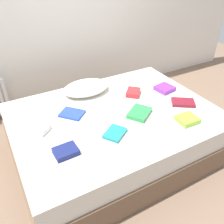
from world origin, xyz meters
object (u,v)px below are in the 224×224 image
at_px(textbook_teal, 115,133).
at_px(textbook_purple, 165,88).
at_px(pillow, 86,88).
at_px(textbook_green, 139,113).
at_px(textbook_navy, 66,151).
at_px(textbook_white, 37,128).
at_px(bed, 114,133).
at_px(textbook_blue, 72,114).
at_px(textbook_maroon, 183,102).
at_px(textbook_lime, 187,119).
at_px(textbook_red, 133,92).

distance_m(textbook_teal, textbook_purple, 0.98).
bearing_deg(pillow, textbook_green, -67.38).
distance_m(pillow, textbook_navy, 0.98).
xyz_separation_m(textbook_white, textbook_navy, (0.12, -0.41, -0.00)).
bearing_deg(pillow, bed, -81.54).
relative_size(textbook_blue, textbook_maroon, 0.94).
bearing_deg(textbook_lime, textbook_purple, 74.01).
bearing_deg(textbook_maroon, pillow, 172.24).
xyz_separation_m(bed, textbook_lime, (0.52, -0.45, 0.28)).
bearing_deg(textbook_maroon, textbook_red, 164.34).
relative_size(bed, textbook_maroon, 8.63).
distance_m(textbook_blue, textbook_green, 0.66).
distance_m(bed, textbook_red, 0.50).
xyz_separation_m(pillow, textbook_white, (-0.66, -0.41, -0.04)).
xyz_separation_m(textbook_red, textbook_navy, (-0.97, -0.53, -0.00)).
bearing_deg(pillow, textbook_navy, -123.30).
xyz_separation_m(textbook_red, textbook_blue, (-0.74, -0.04, -0.01)).
distance_m(bed, textbook_teal, 0.43).
relative_size(textbook_blue, textbook_teal, 1.10).
bearing_deg(textbook_green, textbook_white, 131.27).
xyz_separation_m(pillow, textbook_blue, (-0.30, -0.33, -0.05)).
distance_m(textbook_red, textbook_teal, 0.73).
distance_m(textbook_navy, textbook_purple, 1.41).
bearing_deg(textbook_maroon, textbook_blue, -164.62).
xyz_separation_m(bed, pillow, (-0.08, 0.51, 0.31)).
bearing_deg(textbook_maroon, textbook_navy, -140.76).
height_order(textbook_red, textbook_navy, textbook_red).
relative_size(pillow, textbook_blue, 2.37).
distance_m(textbook_teal, textbook_navy, 0.45).
bearing_deg(textbook_purple, textbook_blue, 167.85).
bearing_deg(textbook_navy, textbook_blue, 62.01).
bearing_deg(bed, textbook_lime, -40.93).
relative_size(textbook_green, textbook_teal, 1.21).
xyz_separation_m(pillow, textbook_green, (0.27, -0.65, -0.04)).
xyz_separation_m(textbook_blue, textbook_lime, (0.90, -0.63, 0.01)).
xyz_separation_m(textbook_lime, textbook_purple, (0.20, 0.57, 0.00)).
height_order(textbook_blue, textbook_maroon, textbook_maroon).
bearing_deg(textbook_blue, textbook_maroon, 29.02).
xyz_separation_m(textbook_teal, textbook_navy, (-0.45, -0.02, 0.01)).
xyz_separation_m(bed, textbook_white, (-0.74, 0.10, 0.28)).
distance_m(textbook_red, textbook_purple, 0.38).
relative_size(bed, textbook_navy, 10.77).
relative_size(pillow, textbook_white, 2.44).
bearing_deg(textbook_red, bed, 163.78).
relative_size(textbook_green, textbook_navy, 1.29).
bearing_deg(textbook_lime, textbook_maroon, 57.58).
xyz_separation_m(textbook_teal, textbook_lime, (0.68, -0.16, 0.01)).
distance_m(textbook_navy, textbook_maroon, 1.33).
bearing_deg(textbook_blue, textbook_lime, 13.15).
height_order(textbook_blue, textbook_teal, textbook_teal).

